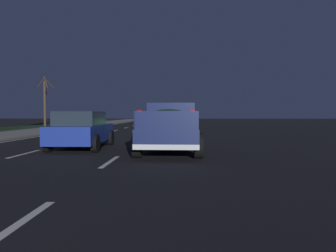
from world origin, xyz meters
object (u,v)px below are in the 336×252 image
bare_tree_far (45,101)px  pickup_truck (171,126)px  sedan_blue (82,130)px  sedan_green (175,121)px

bare_tree_far → pickup_truck: bearing=-148.5°
pickup_truck → bare_tree_far: 29.67m
sedan_blue → bare_tree_far: bearing=25.9°
sedan_green → bare_tree_far: bare_tree_far is taller
sedan_green → sedan_blue: bearing=168.2°
sedan_blue → pickup_truck: bearing=-105.6°
sedan_green → bare_tree_far: 16.88m
pickup_truck → bare_tree_far: size_ratio=0.94×
pickup_truck → sedan_green: size_ratio=1.24×
pickup_truck → sedan_blue: pickup_truck is taller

